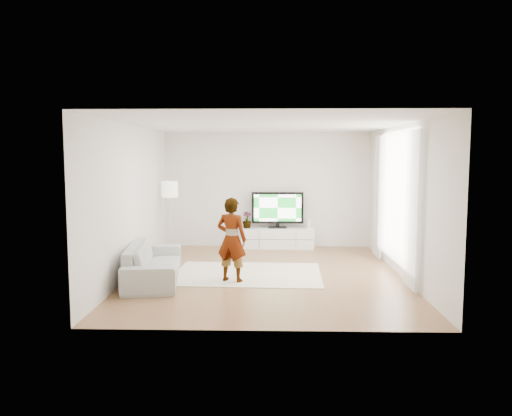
{
  "coord_description": "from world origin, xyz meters",
  "views": [
    {
      "loc": [
        0.06,
        -9.18,
        2.23
      ],
      "look_at": [
        -0.2,
        0.4,
        1.22
      ],
      "focal_mm": 35.0,
      "sensor_mm": 36.0,
      "label": 1
    }
  ],
  "objects_px": {
    "rug": "(248,274)",
    "sofa": "(154,262)",
    "floor_lamp": "(170,192)",
    "player": "(232,239)",
    "media_console": "(277,238)",
    "television": "(278,209)"
  },
  "relations": [
    {
      "from": "rug",
      "to": "media_console",
      "type": "bearing_deg",
      "value": 77.43
    },
    {
      "from": "television",
      "to": "floor_lamp",
      "type": "relative_size",
      "value": 0.75
    },
    {
      "from": "television",
      "to": "floor_lamp",
      "type": "height_order",
      "value": "floor_lamp"
    },
    {
      "from": "sofa",
      "to": "floor_lamp",
      "type": "bearing_deg",
      "value": -3.62
    },
    {
      "from": "sofa",
      "to": "television",
      "type": "bearing_deg",
      "value": -42.82
    },
    {
      "from": "media_console",
      "to": "floor_lamp",
      "type": "relative_size",
      "value": 1.05
    },
    {
      "from": "sofa",
      "to": "player",
      "type": "bearing_deg",
      "value": -100.14
    },
    {
      "from": "rug",
      "to": "sofa",
      "type": "xyz_separation_m",
      "value": [
        -1.66,
        -0.51,
        0.32
      ]
    },
    {
      "from": "television",
      "to": "rug",
      "type": "height_order",
      "value": "television"
    },
    {
      "from": "television",
      "to": "player",
      "type": "xyz_separation_m",
      "value": [
        -0.86,
        -3.31,
        -0.2
      ]
    },
    {
      "from": "sofa",
      "to": "floor_lamp",
      "type": "height_order",
      "value": "floor_lamp"
    },
    {
      "from": "floor_lamp",
      "to": "sofa",
      "type": "bearing_deg",
      "value": -85.72
    },
    {
      "from": "rug",
      "to": "player",
      "type": "height_order",
      "value": "player"
    },
    {
      "from": "television",
      "to": "floor_lamp",
      "type": "distance_m",
      "value": 2.61
    },
    {
      "from": "media_console",
      "to": "player",
      "type": "xyz_separation_m",
      "value": [
        -0.86,
        -3.28,
        0.51
      ]
    },
    {
      "from": "media_console",
      "to": "television",
      "type": "xyz_separation_m",
      "value": [
        0.0,
        0.03,
        0.71
      ]
    },
    {
      "from": "floor_lamp",
      "to": "player",
      "type": "bearing_deg",
      "value": -57.96
    },
    {
      "from": "television",
      "to": "sofa",
      "type": "bearing_deg",
      "value": -124.92
    },
    {
      "from": "player",
      "to": "sofa",
      "type": "distance_m",
      "value": 1.47
    },
    {
      "from": "television",
      "to": "sofa",
      "type": "xyz_separation_m",
      "value": [
        -2.27,
        -3.25,
        -0.63
      ]
    },
    {
      "from": "media_console",
      "to": "rug",
      "type": "relative_size",
      "value": 0.63
    },
    {
      "from": "player",
      "to": "floor_lamp",
      "type": "distance_m",
      "value": 3.07
    }
  ]
}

